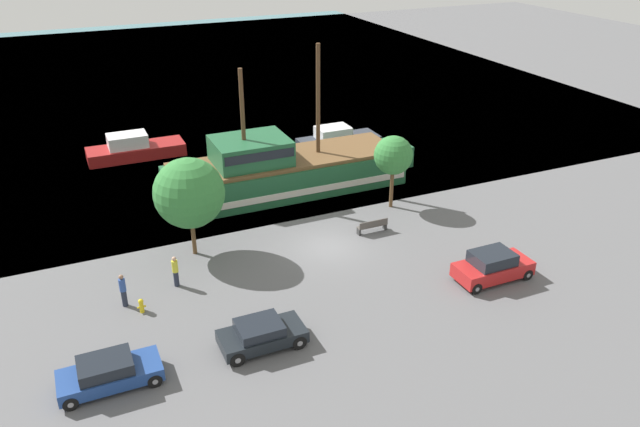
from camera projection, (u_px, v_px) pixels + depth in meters
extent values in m
plane|color=#5B5B5E|center=(328.00, 247.00, 36.52)|extent=(160.00, 160.00, 0.00)
plane|color=teal|center=(171.00, 78.00, 72.61)|extent=(80.00, 80.00, 0.00)
cube|color=#1E5633|center=(286.00, 175.00, 43.44)|extent=(16.46, 4.95, 2.21)
cube|color=silver|center=(286.00, 179.00, 43.58)|extent=(16.13, 5.03, 0.45)
cube|color=#1E5633|center=(396.00, 152.00, 46.51)|extent=(1.40, 2.72, 1.54)
cube|color=brown|center=(285.00, 159.00, 42.90)|extent=(15.80, 4.55, 0.25)
cube|color=#1E5633|center=(251.00, 151.00, 41.57)|extent=(4.94, 3.96, 1.67)
cube|color=black|center=(250.00, 147.00, 41.46)|extent=(4.69, 4.02, 0.60)
cylinder|color=#4C331E|center=(318.00, 100.00, 42.08)|extent=(0.28, 0.28, 7.50)
cylinder|color=#4C331E|center=(243.00, 117.00, 40.38)|extent=(0.28, 0.28, 6.38)
cube|color=maroon|center=(136.00, 151.00, 49.42)|extent=(7.47, 2.53, 0.96)
cube|color=silver|center=(127.00, 141.00, 48.78)|extent=(2.99, 1.98, 1.02)
cube|color=black|center=(139.00, 139.00, 49.10)|extent=(0.12, 1.77, 0.81)
cube|color=#2D333D|center=(339.00, 143.00, 51.20)|extent=(6.67, 2.48, 0.96)
cube|color=silver|center=(333.00, 133.00, 50.59)|extent=(2.67, 1.94, 0.95)
cube|color=black|center=(342.00, 131.00, 50.88)|extent=(0.12, 1.74, 0.76)
cube|color=black|center=(262.00, 336.00, 28.04)|extent=(3.85, 1.88, 0.56)
cube|color=black|center=(259.00, 327.00, 27.77)|extent=(2.00, 1.69, 0.47)
cylinder|color=black|center=(299.00, 342.00, 27.95)|extent=(0.69, 0.22, 0.69)
cylinder|color=gray|center=(299.00, 342.00, 27.95)|extent=(0.26, 0.25, 0.26)
cylinder|color=black|center=(285.00, 322.00, 29.34)|extent=(0.69, 0.22, 0.69)
cylinder|color=gray|center=(285.00, 322.00, 29.34)|extent=(0.26, 0.25, 0.26)
cylinder|color=black|center=(237.00, 359.00, 26.90)|extent=(0.69, 0.22, 0.69)
cylinder|color=gray|center=(237.00, 359.00, 26.90)|extent=(0.26, 0.25, 0.26)
cylinder|color=black|center=(226.00, 337.00, 28.29)|extent=(0.69, 0.22, 0.69)
cylinder|color=gray|center=(226.00, 337.00, 28.29)|extent=(0.26, 0.25, 0.26)
cube|color=navy|center=(110.00, 375.00, 25.72)|extent=(4.15, 1.79, 0.57)
cube|color=black|center=(105.00, 366.00, 25.43)|extent=(2.16, 1.61, 0.53)
cylinder|color=black|center=(155.00, 380.00, 25.75)|extent=(0.62, 0.22, 0.62)
cylinder|color=gray|center=(155.00, 380.00, 25.75)|extent=(0.23, 0.25, 0.23)
cylinder|color=black|center=(148.00, 357.00, 27.07)|extent=(0.62, 0.22, 0.62)
cylinder|color=gray|center=(148.00, 357.00, 27.07)|extent=(0.23, 0.25, 0.23)
cylinder|color=black|center=(70.00, 403.00, 24.55)|extent=(0.62, 0.22, 0.62)
cylinder|color=gray|center=(70.00, 403.00, 24.55)|extent=(0.23, 0.25, 0.23)
cylinder|color=black|center=(67.00, 378.00, 25.87)|extent=(0.62, 0.22, 0.62)
cylinder|color=gray|center=(67.00, 378.00, 25.87)|extent=(0.23, 0.25, 0.23)
cube|color=#B21E1E|center=(493.00, 269.00, 33.11)|extent=(4.18, 1.84, 0.75)
cube|color=black|center=(492.00, 258.00, 32.76)|extent=(2.17, 1.66, 0.64)
cylinder|color=black|center=(527.00, 275.00, 33.16)|extent=(0.62, 0.22, 0.62)
cylinder|color=gray|center=(527.00, 275.00, 33.16)|extent=(0.24, 0.25, 0.24)
cylinder|color=black|center=(507.00, 260.00, 34.53)|extent=(0.62, 0.22, 0.62)
cylinder|color=gray|center=(507.00, 260.00, 34.53)|extent=(0.24, 0.25, 0.24)
cylinder|color=black|center=(476.00, 288.00, 31.96)|extent=(0.62, 0.22, 0.62)
cylinder|color=gray|center=(476.00, 288.00, 31.96)|extent=(0.24, 0.25, 0.24)
cylinder|color=black|center=(457.00, 273.00, 33.33)|extent=(0.62, 0.22, 0.62)
cylinder|color=gray|center=(457.00, 273.00, 33.33)|extent=(0.24, 0.25, 0.24)
cylinder|color=yellow|center=(142.00, 307.00, 30.50)|extent=(0.22, 0.22, 0.56)
sphere|color=yellow|center=(141.00, 301.00, 30.34)|extent=(0.25, 0.25, 0.25)
cylinder|color=yellow|center=(138.00, 308.00, 30.43)|extent=(0.10, 0.09, 0.09)
cylinder|color=yellow|center=(145.00, 306.00, 30.54)|extent=(0.10, 0.09, 0.09)
cube|color=#4C4742|center=(372.00, 226.00, 38.02)|extent=(1.92, 0.45, 0.05)
cube|color=#4C4742|center=(374.00, 224.00, 37.76)|extent=(1.92, 0.06, 0.40)
cube|color=#2D2D2D|center=(359.00, 232.00, 37.79)|extent=(0.12, 0.36, 0.40)
cube|color=#2D2D2D|center=(385.00, 226.00, 38.44)|extent=(0.12, 0.36, 0.40)
cylinder|color=#232838|center=(176.00, 279.00, 32.59)|extent=(0.27, 0.27, 0.85)
cylinder|color=gold|center=(175.00, 266.00, 32.25)|extent=(0.32, 0.32, 0.66)
sphere|color=tan|center=(174.00, 259.00, 32.06)|extent=(0.23, 0.23, 0.23)
cylinder|color=#232838|center=(124.00, 298.00, 30.93)|extent=(0.27, 0.27, 0.88)
cylinder|color=#2D4C93|center=(122.00, 285.00, 30.59)|extent=(0.32, 0.32, 0.68)
sphere|color=#8C664C|center=(121.00, 277.00, 30.39)|extent=(0.24, 0.24, 0.24)
cylinder|color=brown|center=(194.00, 237.00, 35.38)|extent=(0.24, 0.24, 2.12)
sphere|color=#337A38|center=(189.00, 193.00, 34.17)|extent=(3.94, 3.94, 3.94)
cylinder|color=brown|center=(392.00, 189.00, 40.88)|extent=(0.24, 0.24, 2.56)
sphere|color=#337A38|center=(393.00, 155.00, 39.84)|extent=(2.52, 2.52, 2.52)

